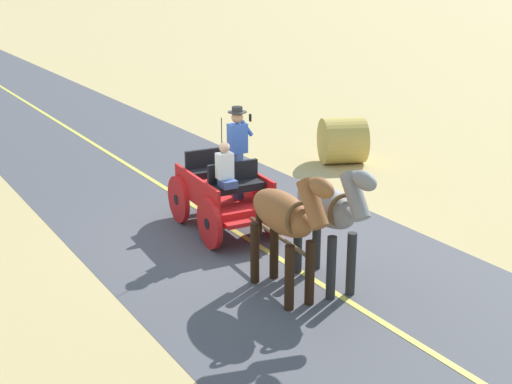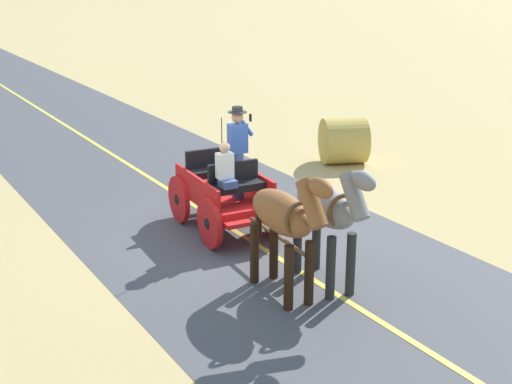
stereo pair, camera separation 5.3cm
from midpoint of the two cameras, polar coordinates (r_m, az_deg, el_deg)
The scene contains 7 objects.
ground_plane at distance 13.67m, azimuth -1.24°, elevation -3.44°, with size 200.00×200.00×0.00m, color tan.
road_surface at distance 13.67m, azimuth -1.24°, elevation -3.43°, with size 6.07×160.00×0.01m, color #4C4C51.
road_centre_stripe at distance 13.67m, azimuth -1.24°, elevation -3.41°, with size 0.12×160.00×0.00m, color #DBCC4C.
horse_drawn_carriage at distance 13.62m, azimuth -2.37°, elevation 0.12°, with size 1.59×4.52×2.50m.
horse_near_side at distance 11.13m, azimuth 6.04°, elevation -1.43°, with size 0.74×2.14×2.21m.
horse_off_side at distance 10.74m, azimuth 2.53°, elevation -2.09°, with size 0.65×2.13×2.21m.
hay_bale at distance 18.47m, azimuth 7.24°, elevation 4.16°, with size 1.20×1.20×1.10m, color gold.
Camera 2 is at (6.39, 10.97, 5.06)m, focal length 49.16 mm.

